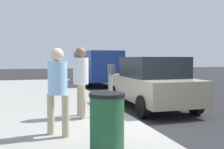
% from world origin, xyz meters
% --- Properties ---
extents(ground_plane, '(80.00, 80.00, 0.00)m').
position_xyz_m(ground_plane, '(0.00, 0.00, 0.00)').
color(ground_plane, '#232326').
rests_on(ground_plane, ground).
extents(sidewalk_slab, '(28.00, 6.00, 0.15)m').
position_xyz_m(sidewalk_slab, '(0.00, 3.00, 0.07)').
color(sidewalk_slab, gray).
rests_on(sidewalk_slab, ground_plane).
extents(parking_meter, '(0.36, 0.12, 1.41)m').
position_xyz_m(parking_meter, '(0.65, 0.51, 1.17)').
color(parking_meter, gray).
rests_on(parking_meter, sidewalk_slab).
extents(pedestrian_at_meter, '(0.56, 0.41, 1.87)m').
position_xyz_m(pedestrian_at_meter, '(0.73, 1.34, 1.27)').
color(pedestrian_at_meter, tan).
rests_on(pedestrian_at_meter, sidewalk_slab).
extents(pedestrian_bystander, '(0.43, 0.42, 1.78)m').
position_xyz_m(pedestrian_bystander, '(-0.81, 2.07, 1.20)').
color(pedestrian_bystander, tan).
rests_on(pedestrian_bystander, sidewalk_slab).
extents(parked_sedan_near, '(4.42, 2.01, 1.77)m').
position_xyz_m(parked_sedan_near, '(2.09, -1.35, 0.89)').
color(parked_sedan_near, gray).
rests_on(parked_sedan_near, ground_plane).
extents(parked_van_far, '(5.27, 2.27, 2.18)m').
position_xyz_m(parked_van_far, '(10.38, -1.35, 1.26)').
color(parked_van_far, navy).
rests_on(parked_van_far, ground_plane).
extents(trash_bin, '(0.59, 0.59, 1.01)m').
position_xyz_m(trash_bin, '(-2.10, 1.40, 0.66)').
color(trash_bin, '#1E4C2D').
rests_on(trash_bin, sidewalk_slab).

